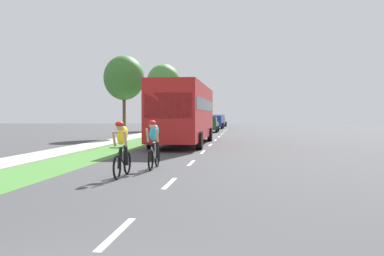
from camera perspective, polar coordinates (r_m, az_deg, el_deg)
The scene contains 12 objects.
ground_plane at distance 23.28m, azimuth 2.13°, elevation -2.56°, with size 120.00×120.00×0.00m, color #424244.
grass_verge at distance 24.08m, azimuth -8.77°, elevation -2.43°, with size 2.29×70.00×0.01m, color #478438.
sidewalk_concrete at distance 24.72m, azimuth -13.45°, elevation -2.35°, with size 1.89×70.00×0.10m, color #B2ADA3.
lane_markings_center at distance 27.26m, azimuth 2.80°, elevation -1.92°, with size 0.12×53.13×0.01m.
cyclist_lead at distance 12.24m, azimuth -9.28°, elevation -2.69°, with size 0.42×1.72×1.58m.
cyclist_trailing at distance 14.00m, azimuth -5.09°, elevation -2.11°, with size 0.42×1.72×1.58m.
bus_red at distance 25.45m, azimuth -0.95°, elevation 2.27°, with size 2.78×11.60×3.48m.
sedan_dark_green at distance 43.47m, azimuth 2.23°, elevation 0.47°, with size 1.98×4.30×1.52m.
pickup_blue at distance 53.93m, azimuth 3.01°, elevation 0.78°, with size 2.22×5.10×1.64m.
suv_silver at distance 64.97m, azimuth 3.64°, elevation 1.05°, with size 2.15×4.70×1.79m.
street_tree_near at distance 32.86m, azimuth -9.02°, elevation 6.56°, with size 3.04×3.04×6.20m.
street_tree_far at distance 48.92m, azimuth -3.80°, elevation 6.00°, with size 3.81×3.81×7.48m.
Camera 1 is at (1.84, -3.14, 1.76)m, focal length 40.18 mm.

